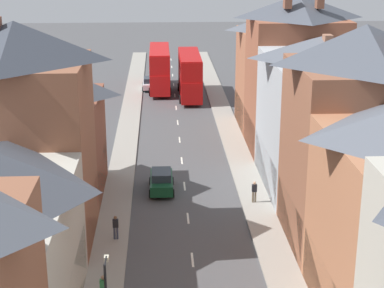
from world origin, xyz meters
name	(u,v)px	position (x,y,z in m)	size (l,w,h in m)	color
pavement_left	(124,153)	(-5.10, 38.00, 0.07)	(2.20, 104.00, 0.14)	gray
pavement_right	(237,152)	(5.10, 38.00, 0.07)	(2.20, 104.00, 0.14)	gray
centre_line_dashes	(182,161)	(0.00, 36.00, 0.01)	(0.14, 97.80, 0.01)	silver
terrace_row_right	(363,157)	(10.19, 18.65, 6.20)	(8.00, 62.93, 14.50)	#935138
double_decker_bus_lead	(190,74)	(1.79, 59.01, 2.82)	(2.74, 10.80, 5.30)	#B70F0F
double_decker_bus_mid_street	(160,68)	(-1.81, 63.04, 2.82)	(2.74, 10.80, 5.30)	red
car_near_blue	(161,181)	(-1.80, 29.07, 0.86)	(1.90, 4.21, 1.71)	#144728
car_mid_black	(150,83)	(-3.10, 63.49, 0.80)	(1.90, 4.31, 1.57)	silver
pedestrian_mid_left	(103,288)	(-4.95, 13.27, 1.03)	(0.36, 0.22, 1.61)	#23232D
pedestrian_mid_right	(116,226)	(-4.77, 20.77, 1.03)	(0.36, 0.22, 1.61)	#3D4256
pedestrian_far_left	(254,191)	(4.94, 26.26, 1.03)	(0.36, 0.22, 1.61)	brown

